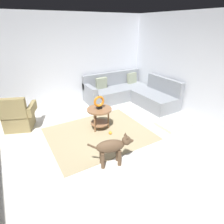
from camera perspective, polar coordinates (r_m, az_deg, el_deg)
ground_plane at (r=3.93m, az=-1.23°, el=-12.68°), size 6.00×6.00×0.10m
wall_back at (r=5.93m, az=-15.97°, el=14.58°), size 6.00×0.12×2.70m
wall_right at (r=5.30m, az=28.13°, el=11.38°), size 0.12×6.00×2.70m
area_rug at (r=4.46m, az=-4.00°, el=-6.70°), size 2.30×1.90×0.01m
sectional_couch at (r=6.23m, az=5.54°, el=5.79°), size 2.20×2.25×0.88m
armchair at (r=5.07m, az=-26.97°, el=-1.37°), size 0.97×0.85×0.88m
side_table at (r=4.50m, az=-3.88°, el=-0.40°), size 0.60×0.60×0.54m
torus_sculpture at (r=4.38m, az=-3.99°, el=3.07°), size 0.28×0.08×0.33m
dog_bed_mat at (r=5.03m, az=18.37°, el=-3.57°), size 0.80×0.60×0.09m
dog at (r=3.39m, az=0.21°, el=-10.73°), size 0.83×0.36×0.63m
dog_toy_ball at (r=4.42m, az=-0.52°, el=-6.44°), size 0.08×0.08×0.08m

